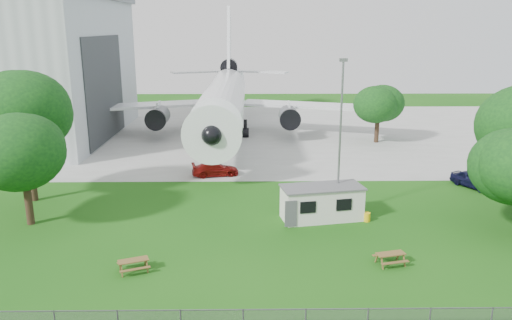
{
  "coord_description": "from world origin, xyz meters",
  "views": [
    {
      "loc": [
        1.32,
        -30.62,
        14.32
      ],
      "look_at": [
        1.85,
        8.0,
        4.0
      ],
      "focal_mm": 35.0,
      "sensor_mm": 36.0,
      "label": 1
    }
  ],
  "objects_px": {
    "picnic_west": "(134,271)",
    "picnic_east": "(390,264)",
    "airliner": "(224,97)",
    "site_cabin": "(322,203)"
  },
  "relations": [
    {
      "from": "picnic_west",
      "to": "picnic_east",
      "type": "height_order",
      "value": "same"
    },
    {
      "from": "airliner",
      "to": "picnic_east",
      "type": "relative_size",
      "value": 26.52
    },
    {
      "from": "airliner",
      "to": "picnic_west",
      "type": "bearing_deg",
      "value": -95.43
    },
    {
      "from": "picnic_west",
      "to": "picnic_east",
      "type": "relative_size",
      "value": 1.0
    },
    {
      "from": "airliner",
      "to": "picnic_east",
      "type": "height_order",
      "value": "airliner"
    },
    {
      "from": "picnic_east",
      "to": "picnic_west",
      "type": "bearing_deg",
      "value": 168.73
    },
    {
      "from": "airliner",
      "to": "site_cabin",
      "type": "distance_m",
      "value": 32.03
    },
    {
      "from": "site_cabin",
      "to": "picnic_east",
      "type": "height_order",
      "value": "site_cabin"
    },
    {
      "from": "site_cabin",
      "to": "picnic_west",
      "type": "distance_m",
      "value": 15.19
    },
    {
      "from": "airliner",
      "to": "site_cabin",
      "type": "height_order",
      "value": "airliner"
    }
  ]
}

